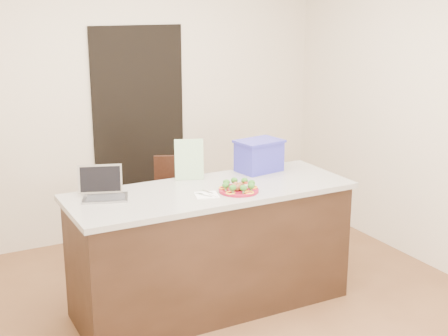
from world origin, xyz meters
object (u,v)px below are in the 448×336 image
yogurt_bottle (246,188)px  laptop (103,189)px  napkin (207,195)px  plate (239,190)px  island (211,248)px  chair (183,203)px  blue_box (259,155)px

yogurt_bottle → laptop: (-0.92, 0.37, 0.03)m
napkin → yogurt_bottle: yogurt_bottle is taller
plate → yogurt_bottle: (0.04, -0.04, 0.02)m
yogurt_bottle → laptop: bearing=158.3°
island → chair: 0.87m
blue_box → chair: bearing=113.5°
laptop → blue_box: size_ratio=0.93×
napkin → chair: (0.26, 0.98, -0.39)m
plate → blue_box: (0.40, 0.40, 0.12)m
napkin → laptop: 0.71m
laptop → blue_box: 1.29m
island → yogurt_bottle: (0.18, -0.19, 0.49)m
blue_box → yogurt_bottle: bearing=-138.7°
napkin → blue_box: size_ratio=0.41×
island → laptop: bearing=166.7°
plate → napkin: plate is taller
island → napkin: size_ratio=13.17×
chair → laptop: bearing=-122.3°
yogurt_bottle → blue_box: 0.58m
island → chair: chair is taller
napkin → yogurt_bottle: bearing=-13.2°
laptop → napkin: bearing=-5.3°
island → blue_box: (0.55, 0.25, 0.58)m
island → plate: bearing=-47.5°
napkin → chair: bearing=75.3°
island → laptop: 0.92m
island → napkin: 0.49m
chair → blue_box: bearing=-37.1°
laptop → chair: size_ratio=0.38×
island → yogurt_bottle: bearing=-46.9°
plate → blue_box: bearing=44.7°
blue_box → chair: 0.89m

